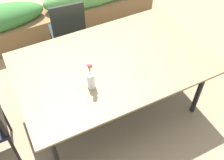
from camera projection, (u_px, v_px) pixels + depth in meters
ground_plane at (102, 103)px, 3.17m from camera, size 12.00×12.00×0.00m
dining_table at (112, 65)px, 2.64m from camera, size 1.85×1.18×0.72m
chair_far_side at (68, 30)px, 3.24m from camera, size 0.44×0.44×0.93m
flower_vase at (91, 78)px, 2.30m from camera, size 0.07×0.07×0.31m
planter_box at (46, 16)px, 3.82m from camera, size 3.32×0.47×0.67m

